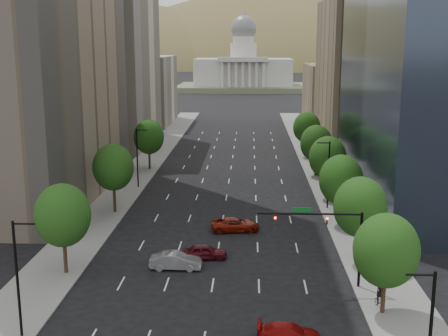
# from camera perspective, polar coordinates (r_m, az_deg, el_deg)

# --- Properties ---
(sidewalk_left) EXTENTS (6.00, 200.00, 0.15)m
(sidewalk_left) POSITION_cam_1_polar(r_m,az_deg,el_deg) (83.03, -10.53, -2.73)
(sidewalk_left) COLOR slate
(sidewalk_left) RESTS_ON ground
(sidewalk_right) EXTENTS (6.00, 200.00, 0.15)m
(sidewalk_right) POSITION_cam_1_polar(r_m,az_deg,el_deg) (81.82, 11.16, -2.98)
(sidewalk_right) COLOR slate
(sidewalk_right) RESTS_ON ground
(midrise_cream_left) EXTENTS (14.00, 30.00, 35.00)m
(midrise_cream_left) POSITION_cam_1_polar(r_m,az_deg,el_deg) (124.37, -10.69, 10.32)
(midrise_cream_left) COLOR beige
(midrise_cream_left) RESTS_ON ground
(filler_left) EXTENTS (14.00, 26.00, 18.00)m
(filler_left) POSITION_cam_1_polar(r_m,az_deg,el_deg) (157.11, -7.83, 7.68)
(filler_left) COLOR beige
(filler_left) RESTS_ON ground
(parking_tan_right) EXTENTS (14.00, 30.00, 30.00)m
(parking_tan_right) POSITION_cam_1_polar(r_m,az_deg,el_deg) (120.23, 13.20, 8.96)
(parking_tan_right) COLOR #8C7759
(parking_tan_right) RESTS_ON ground
(filler_right) EXTENTS (14.00, 26.00, 16.00)m
(filler_right) POSITION_cam_1_polar(r_m,az_deg,el_deg) (153.21, 10.84, 7.08)
(filler_right) COLOR #8C7759
(filler_right) RESTS_ON ground
(tree_right_0) EXTENTS (5.20, 5.20, 8.39)m
(tree_right_0) POSITION_cam_1_polar(r_m,az_deg,el_deg) (47.16, 15.82, -7.90)
(tree_right_0) COLOR #382316
(tree_right_0) RESTS_ON ground
(tree_right_1) EXTENTS (5.20, 5.20, 8.75)m
(tree_right_1) POSITION_cam_1_polar(r_m,az_deg,el_deg) (57.28, 13.38, -3.80)
(tree_right_1) COLOR #382316
(tree_right_1) RESTS_ON ground
(tree_right_2) EXTENTS (5.20, 5.20, 8.61)m
(tree_right_2) POSITION_cam_1_polar(r_m,az_deg,el_deg) (68.75, 11.56, -1.16)
(tree_right_2) COLOR #382316
(tree_right_2) RESTS_ON ground
(tree_right_3) EXTENTS (5.20, 5.20, 8.89)m
(tree_right_3) POSITION_cam_1_polar(r_m,az_deg,el_deg) (80.30, 10.27, 1.03)
(tree_right_3) COLOR #382316
(tree_right_3) RESTS_ON ground
(tree_right_4) EXTENTS (5.20, 5.20, 8.46)m
(tree_right_4) POSITION_cam_1_polar(r_m,az_deg,el_deg) (94.04, 9.15, 2.43)
(tree_right_4) COLOR #382316
(tree_right_4) RESTS_ON ground
(tree_right_5) EXTENTS (5.20, 5.20, 8.75)m
(tree_right_5) POSITION_cam_1_polar(r_m,az_deg,el_deg) (109.71, 8.23, 4.01)
(tree_right_5) COLOR #382316
(tree_right_5) RESTS_ON ground
(tree_left_0) EXTENTS (5.20, 5.20, 8.75)m
(tree_left_0) POSITION_cam_1_polar(r_m,az_deg,el_deg) (55.17, -15.75, -4.55)
(tree_left_0) COLOR #382316
(tree_left_0) RESTS_ON ground
(tree_left_1) EXTENTS (5.20, 5.20, 8.97)m
(tree_left_1) POSITION_cam_1_polar(r_m,az_deg,el_deg) (73.76, -10.96, 0.06)
(tree_left_1) COLOR #382316
(tree_left_1) RESTS_ON ground
(tree_left_2) EXTENTS (5.20, 5.20, 8.68)m
(tree_left_2) POSITION_cam_1_polar(r_m,az_deg,el_deg) (98.84, -7.48, 3.08)
(tree_left_2) COLOR #382316
(tree_left_2) RESTS_ON ground
(streetlight_rn) EXTENTS (1.70, 0.20, 9.00)m
(streetlight_rn) POSITION_cam_1_polar(r_m,az_deg,el_deg) (75.59, 10.31, -0.49)
(streetlight_rn) COLOR black
(streetlight_rn) RESTS_ON ground
(streetlight_ls) EXTENTS (1.70, 0.20, 9.00)m
(streetlight_ls) POSITION_cam_1_polar(r_m,az_deg,el_deg) (44.68, -19.80, -10.07)
(streetlight_ls) COLOR black
(streetlight_ls) RESTS_ON ground
(streetlight_ln) EXTENTS (1.70, 0.20, 9.00)m
(streetlight_ln) POSITION_cam_1_polar(r_m,az_deg,el_deg) (86.30, -8.58, 1.16)
(streetlight_ln) COLOR black
(streetlight_ln) RESTS_ON ground
(traffic_signal) EXTENTS (9.12, 0.40, 7.38)m
(traffic_signal) POSITION_cam_1_polar(r_m,az_deg,el_deg) (51.22, 10.74, -6.28)
(traffic_signal) COLOR black
(traffic_signal) RESTS_ON ground
(capitol) EXTENTS (60.00, 40.00, 35.20)m
(capitol) POSITION_cam_1_polar(r_m,az_deg,el_deg) (268.09, 1.93, 9.55)
(capitol) COLOR #596647
(capitol) RESTS_ON ground
(foothills) EXTENTS (720.00, 413.00, 263.00)m
(foothills) POSITION_cam_1_polar(r_m,az_deg,el_deg) (621.08, 5.52, 6.76)
(foothills) COLOR olive
(foothills) RESTS_ON ground
(car_red_near) EXTENTS (4.87, 2.40, 1.36)m
(car_red_near) POSITION_cam_1_polar(r_m,az_deg,el_deg) (43.60, 6.49, -16.00)
(car_red_near) COLOR maroon
(car_red_near) RESTS_ON ground
(car_maroon) EXTENTS (4.55, 2.15, 1.50)m
(car_maroon) POSITION_cam_1_polar(r_m,az_deg,el_deg) (58.39, -1.89, -8.31)
(car_maroon) COLOR #450B11
(car_maroon) RESTS_ON ground
(car_silver) EXTENTS (4.96, 1.73, 1.64)m
(car_silver) POSITION_cam_1_polar(r_m,az_deg,el_deg) (56.04, -4.82, -9.19)
(car_silver) COLOR gray
(car_silver) RESTS_ON ground
(car_red_far) EXTENTS (5.87, 3.26, 1.55)m
(car_red_far) POSITION_cam_1_polar(r_m,az_deg,el_deg) (66.68, 1.12, -5.64)
(car_red_far) COLOR maroon
(car_red_far) RESTS_ON ground
(cyclist) EXTENTS (0.96, 1.83, 2.31)m
(cyclist) POSITION_cam_1_polar(r_m,az_deg,el_deg) (49.48, 15.22, -12.47)
(cyclist) COLOR black
(cyclist) RESTS_ON sidewalk_right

